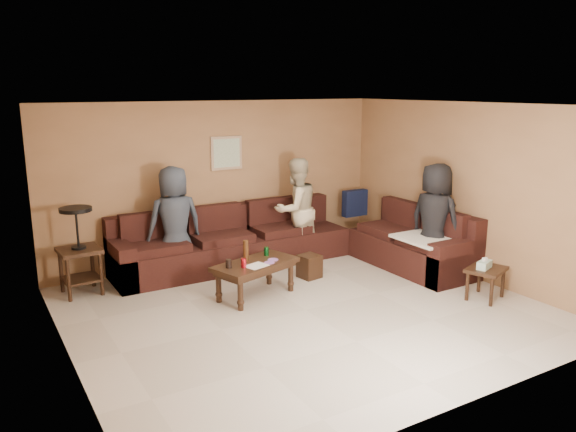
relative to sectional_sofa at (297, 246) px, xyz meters
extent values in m
plane|color=#B8AC9B|center=(-0.81, -1.52, -0.33)|extent=(5.50, 5.50, 0.00)
cube|color=white|center=(-0.81, -1.52, 2.12)|extent=(5.50, 5.00, 0.10)
cube|color=#976D47|center=(-0.81, 0.98, 0.92)|extent=(5.50, 0.10, 2.50)
cube|color=#976D47|center=(-0.81, -4.02, 0.92)|extent=(5.50, 0.10, 2.50)
cube|color=#976D47|center=(-3.56, -1.52, 0.92)|extent=(0.10, 5.00, 2.50)
cube|color=#976D47|center=(1.94, -1.52, 0.92)|extent=(0.10, 5.00, 2.50)
cube|color=black|center=(-0.81, 0.53, -0.10)|extent=(3.70, 0.90, 0.45)
cube|color=black|center=(-0.81, 0.86, 0.35)|extent=(3.70, 0.24, 0.45)
cube|color=black|center=(-2.54, 0.53, -0.01)|extent=(0.24, 0.90, 0.63)
cube|color=black|center=(1.49, -0.92, -0.10)|extent=(0.90, 2.00, 0.45)
cube|color=black|center=(1.82, -0.92, 0.35)|extent=(0.24, 2.00, 0.45)
cube|color=black|center=(1.49, -1.80, -0.01)|extent=(0.90, 0.24, 0.63)
cube|color=black|center=(1.49, 0.53, 0.42)|extent=(0.45, 0.14, 0.45)
cube|color=silver|center=(1.49, -1.37, 0.25)|extent=(1.00, 0.85, 0.04)
cube|color=black|center=(-1.13, -0.79, 0.12)|extent=(1.24, 0.87, 0.06)
cube|color=black|center=(-1.13, -0.79, 0.05)|extent=(1.14, 0.76, 0.05)
cylinder|color=black|center=(-1.51, -1.12, -0.12)|extent=(0.07, 0.07, 0.41)
cylinder|color=black|center=(-0.63, -0.85, -0.12)|extent=(0.07, 0.07, 0.41)
cylinder|color=black|center=(-1.63, -0.72, -0.12)|extent=(0.07, 0.07, 0.41)
cylinder|color=black|center=(-0.75, -0.46, -0.12)|extent=(0.07, 0.07, 0.41)
cylinder|color=red|center=(-1.36, -0.91, 0.21)|extent=(0.07, 0.07, 0.12)
cylinder|color=#136B25|center=(-0.87, -0.60, 0.21)|extent=(0.07, 0.07, 0.12)
cylinder|color=#3A1F0D|center=(-1.21, -0.68, 0.29)|extent=(0.07, 0.07, 0.28)
cylinder|color=black|center=(-1.53, -0.82, 0.20)|extent=(0.08, 0.08, 0.11)
cube|color=silver|center=(-1.19, -0.93, 0.15)|extent=(0.33, 0.29, 0.00)
cylinder|color=#D74B77|center=(-0.99, -0.90, 0.15)|extent=(0.14, 0.14, 0.01)
cylinder|color=#D74B77|center=(-0.88, -0.82, 0.15)|extent=(0.14, 0.14, 0.01)
cube|color=black|center=(-3.08, 0.49, 0.27)|extent=(0.55, 0.55, 0.05)
cube|color=black|center=(-3.08, 0.49, -0.12)|extent=(0.48, 0.48, 0.03)
cylinder|color=black|center=(-3.28, 0.27, -0.03)|extent=(0.05, 0.05, 0.60)
cylinder|color=black|center=(-2.86, 0.30, -0.03)|extent=(0.05, 0.05, 0.60)
cylinder|color=black|center=(-3.30, 0.69, -0.03)|extent=(0.05, 0.05, 0.60)
cylinder|color=black|center=(-2.89, 0.71, -0.03)|extent=(0.05, 0.05, 0.60)
cylinder|color=black|center=(-3.08, 0.49, 0.32)|extent=(0.19, 0.19, 0.03)
cylinder|color=black|center=(-3.08, 0.49, 0.58)|extent=(0.03, 0.03, 0.50)
cylinder|color=black|center=(-3.08, 0.49, 0.83)|extent=(0.41, 0.41, 0.05)
cube|color=black|center=(1.40, -2.39, 0.07)|extent=(0.62, 0.57, 0.05)
cylinder|color=black|center=(1.27, -2.60, -0.13)|extent=(0.05, 0.05, 0.40)
cylinder|color=black|center=(1.65, -2.46, -0.13)|extent=(0.05, 0.05, 0.40)
cylinder|color=black|center=(1.16, -2.31, -0.13)|extent=(0.05, 0.05, 0.40)
cylinder|color=black|center=(1.54, -2.17, -0.13)|extent=(0.05, 0.05, 0.40)
cube|color=silver|center=(1.36, -2.39, 0.15)|extent=(0.27, 0.19, 0.10)
cube|color=silver|center=(1.36, -2.39, 0.22)|extent=(0.06, 0.04, 0.05)
cube|color=black|center=(-0.11, -0.51, -0.16)|extent=(0.32, 0.32, 0.34)
cube|color=tan|center=(-0.71, 0.96, 1.37)|extent=(0.52, 0.03, 0.52)
cube|color=beige|center=(-0.71, 0.95, 1.37)|extent=(0.44, 0.01, 0.44)
imported|color=#2D333E|center=(-1.76, 0.49, 0.49)|extent=(0.81, 0.54, 1.63)
imported|color=#C8B894|center=(0.19, 0.36, 0.49)|extent=(0.86, 0.71, 1.63)
imported|color=black|center=(1.52, -1.32, 0.50)|extent=(0.68, 0.90, 1.65)
camera|label=1|loc=(-4.33, -7.02, 2.38)|focal=35.00mm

